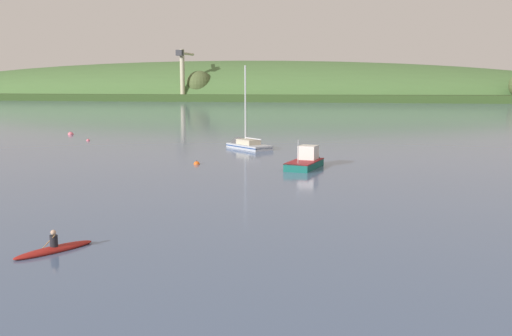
% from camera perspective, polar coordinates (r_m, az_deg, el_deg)
% --- Properties ---
extents(far_shoreline_hill, '(512.67, 127.03, 39.41)m').
position_cam_1_polar(far_shoreline_hill, '(290.72, -2.84, 7.15)').
color(far_shoreline_hill, '#314A21').
rests_on(far_shoreline_hill, ground).
extents(dockside_crane, '(5.35, 15.79, 23.17)m').
position_cam_1_polar(dockside_crane, '(256.59, -7.58, 9.44)').
color(dockside_crane, '#4C4C51').
rests_on(dockside_crane, ground).
extents(sailboat_far_left, '(6.01, 6.11, 10.01)m').
position_cam_1_polar(sailboat_far_left, '(60.60, -1.19, 2.22)').
color(sailboat_far_left, '#ADB2BC').
rests_on(sailboat_far_left, ground).
extents(fishing_boat_moored, '(3.11, 5.51, 3.22)m').
position_cam_1_polar(fishing_boat_moored, '(46.27, 5.23, 0.55)').
color(fishing_boat_moored, '#0F564C').
rests_on(fishing_boat_moored, ground).
extents(canoe_with_paddler, '(2.47, 3.26, 1.02)m').
position_cam_1_polar(canoe_with_paddler, '(24.41, -20.11, -7.85)').
color(canoe_with_paddler, maroon).
rests_on(canoe_with_paddler, ground).
extents(mooring_buoy_foreground, '(0.54, 0.54, 0.62)m').
position_cam_1_polar(mooring_buoy_foreground, '(48.27, -6.14, 0.39)').
color(mooring_buoy_foreground, '#EA5B19').
rests_on(mooring_buoy_foreground, ground).
extents(mooring_buoy_midchannel, '(0.78, 0.78, 0.86)m').
position_cam_1_polar(mooring_buoy_midchannel, '(81.66, -18.58, 3.29)').
color(mooring_buoy_midchannel, '#E06675').
rests_on(mooring_buoy_midchannel, ground).
extents(mooring_buoy_off_fishing_boat, '(0.45, 0.45, 0.53)m').
position_cam_1_polar(mooring_buoy_off_fishing_boat, '(71.92, -16.95, 2.72)').
color(mooring_buoy_off_fishing_boat, '#E06675').
rests_on(mooring_buoy_off_fishing_boat, ground).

